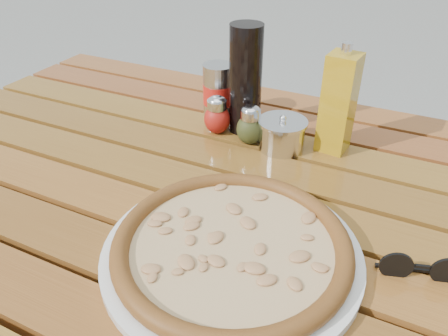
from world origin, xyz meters
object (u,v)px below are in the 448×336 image
at_px(parmesan_tin, 282,134).
at_px(dark_bottle, 245,80).
at_px(soda_can, 218,92).
at_px(table, 219,222).
at_px(oregano_shaker, 250,125).
at_px(sunglasses, 421,268).
at_px(plate, 232,253).
at_px(pizza, 232,245).
at_px(olive_oil_cruet, 338,103).
at_px(pepper_shaker, 217,115).

bearing_deg(parmesan_tin, dark_bottle, 157.44).
bearing_deg(soda_can, table, -63.51).
bearing_deg(soda_can, oregano_shaker, -35.73).
xyz_separation_m(soda_can, sunglasses, (0.45, -0.31, -0.04)).
relative_size(table, oregano_shaker, 17.07).
bearing_deg(sunglasses, plate, -179.53).
height_order(soda_can, parmesan_tin, soda_can).
distance_m(dark_bottle, sunglasses, 0.48).
bearing_deg(soda_can, pizza, -61.26).
bearing_deg(olive_oil_cruet, soda_can, 173.76).
xyz_separation_m(pepper_shaker, dark_bottle, (0.05, 0.04, 0.07)).
xyz_separation_m(plate, olive_oil_cruet, (0.05, 0.36, 0.09)).
height_order(soda_can, sunglasses, soda_can).
height_order(plate, pizza, pizza).
bearing_deg(pizza, pepper_shaker, 119.67).
bearing_deg(parmesan_tin, olive_oil_cruet, 24.41).
height_order(dark_bottle, sunglasses, dark_bottle).
xyz_separation_m(plate, soda_can, (-0.21, 0.39, 0.05)).
bearing_deg(sunglasses, table, 151.97).
height_order(pizza, soda_can, soda_can).
bearing_deg(parmesan_tin, plate, -82.84).
bearing_deg(oregano_shaker, olive_oil_cruet, 17.64).
xyz_separation_m(pepper_shaker, olive_oil_cruet, (0.23, 0.04, 0.06)).
height_order(pepper_shaker, dark_bottle, dark_bottle).
relative_size(pizza, soda_can, 2.92).
relative_size(plate, pepper_shaker, 4.39).
height_order(plate, olive_oil_cruet, olive_oil_cruet).
xyz_separation_m(pizza, pepper_shaker, (-0.18, 0.32, 0.02)).
bearing_deg(pizza, parmesan_tin, 97.16).
distance_m(soda_can, olive_oil_cruet, 0.27).
relative_size(oregano_shaker, parmesan_tin, 0.81).
distance_m(table, pizza, 0.19).
xyz_separation_m(pepper_shaker, oregano_shaker, (0.08, -0.01, 0.00)).
bearing_deg(soda_can, dark_bottle, -21.57).
height_order(table, parmesan_tin, parmesan_tin).
bearing_deg(plate, sunglasses, 17.30).
height_order(table, pizza, pizza).
xyz_separation_m(plate, dark_bottle, (-0.14, 0.36, 0.10)).
bearing_deg(olive_oil_cruet, pepper_shaker, -170.68).
xyz_separation_m(oregano_shaker, parmesan_tin, (0.06, 0.01, -0.01)).
xyz_separation_m(oregano_shaker, olive_oil_cruet, (0.16, 0.05, 0.06)).
relative_size(plate, dark_bottle, 1.64).
height_order(oregano_shaker, olive_oil_cruet, olive_oil_cruet).
height_order(pepper_shaker, sunglasses, pepper_shaker).
bearing_deg(pepper_shaker, pizza, -60.33).
relative_size(olive_oil_cruet, sunglasses, 1.92).
distance_m(oregano_shaker, soda_can, 0.14).
xyz_separation_m(pepper_shaker, soda_can, (-0.03, 0.07, 0.02)).
distance_m(plate, parmesan_tin, 0.32).
height_order(dark_bottle, olive_oil_cruet, dark_bottle).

